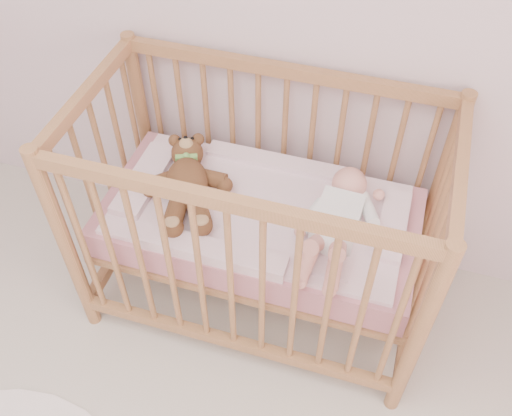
% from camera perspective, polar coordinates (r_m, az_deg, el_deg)
% --- Properties ---
extents(crib, '(1.36, 0.76, 1.00)m').
position_cam_1_polar(crib, '(2.24, 0.38, -1.17)').
color(crib, '#B5784D').
rests_on(crib, floor).
extents(mattress, '(1.22, 0.62, 0.13)m').
position_cam_1_polar(mattress, '(2.25, 0.37, -1.42)').
color(mattress, '#CB7E89').
rests_on(mattress, crib).
extents(blanket, '(1.10, 0.58, 0.06)m').
position_cam_1_polar(blanket, '(2.19, 0.38, -0.13)').
color(blanket, '#ECA2B5').
rests_on(blanket, mattress).
extents(baby, '(0.32, 0.61, 0.14)m').
position_cam_1_polar(baby, '(2.09, 8.16, -0.93)').
color(baby, white).
rests_on(baby, blanket).
extents(teddy_bear, '(0.53, 0.61, 0.14)m').
position_cam_1_polar(teddy_bear, '(2.19, -6.93, 2.62)').
color(teddy_bear, brown).
rests_on(teddy_bear, blanket).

